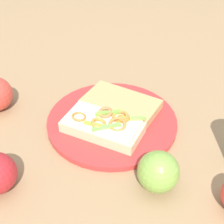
{
  "coord_description": "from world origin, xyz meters",
  "views": [
    {
      "loc": [
        0.4,
        -0.39,
        0.48
      ],
      "look_at": [
        0.0,
        0.0,
        0.03
      ],
      "focal_mm": 52.5,
      "sensor_mm": 36.0,
      "label": 1
    }
  ],
  "objects_px": {
    "bread_slice_side": "(121,104)",
    "apple_0": "(158,172)",
    "sandwich": "(103,125)",
    "plate": "(112,121)"
  },
  "relations": [
    {
      "from": "sandwich",
      "to": "bread_slice_side",
      "type": "xyz_separation_m",
      "value": [
        -0.03,
        0.09,
        -0.01
      ]
    },
    {
      "from": "plate",
      "to": "apple_0",
      "type": "xyz_separation_m",
      "value": [
        0.18,
        -0.06,
        0.03
      ]
    },
    {
      "from": "apple_0",
      "to": "plate",
      "type": "bearing_deg",
      "value": 160.93
    },
    {
      "from": "sandwich",
      "to": "apple_0",
      "type": "xyz_separation_m",
      "value": [
        0.17,
        -0.02,
        0.01
      ]
    },
    {
      "from": "sandwich",
      "to": "bread_slice_side",
      "type": "relative_size",
      "value": 1.08
    },
    {
      "from": "plate",
      "to": "sandwich",
      "type": "xyz_separation_m",
      "value": [
        0.02,
        -0.04,
        0.02
      ]
    },
    {
      "from": "plate",
      "to": "sandwich",
      "type": "distance_m",
      "value": 0.05
    },
    {
      "from": "bread_slice_side",
      "to": "apple_0",
      "type": "bearing_deg",
      "value": 135.72
    },
    {
      "from": "sandwich",
      "to": "bread_slice_side",
      "type": "distance_m",
      "value": 0.09
    },
    {
      "from": "plate",
      "to": "sandwich",
      "type": "bearing_deg",
      "value": -67.8
    }
  ]
}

